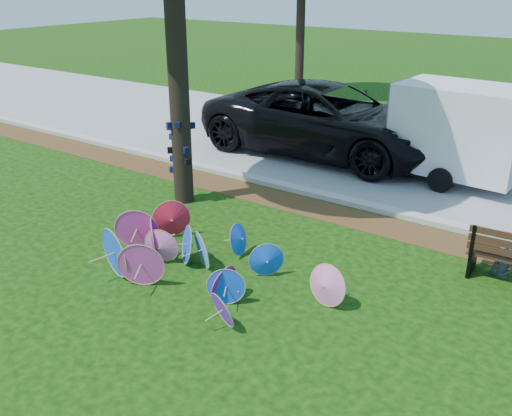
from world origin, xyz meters
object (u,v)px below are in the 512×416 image
at_px(parasol_pile, 181,251).
at_px(person_left, 507,246).
at_px(cargo_trailer, 461,129).
at_px(black_van, 327,120).

distance_m(parasol_pile, person_left, 5.59).
relative_size(parasol_pile, cargo_trailer, 1.54).
relative_size(black_van, person_left, 6.20).
relative_size(parasol_pile, black_van, 0.65).
distance_m(black_van, person_left, 7.61).
bearing_deg(black_van, parasol_pile, -170.86).
xyz_separation_m(cargo_trailer, person_left, (2.21, -4.41, -0.78)).
bearing_deg(black_van, cargo_trailer, -94.04).
height_order(parasol_pile, black_van, black_van).
bearing_deg(parasol_pile, black_van, 99.82).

